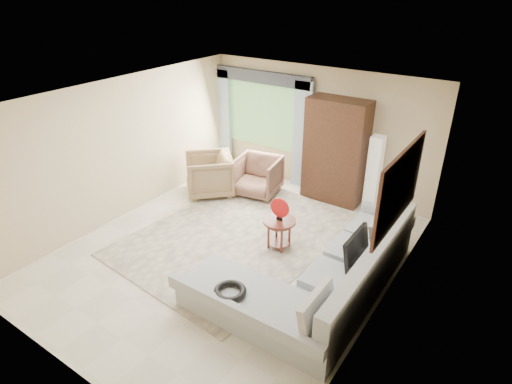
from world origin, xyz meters
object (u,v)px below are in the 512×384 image
Objects in this scene: floor_lamp at (374,173)px; armchair_right at (257,176)px; potted_plant at (229,160)px; sectional_sofa at (324,281)px; tv_screen at (357,248)px; armchair_left at (209,175)px; armoire at (336,151)px; coffee_table at (279,233)px.

armchair_right is at bearing -161.00° from floor_lamp.
armchair_right is 1.45m from potted_plant.
tv_screen is (0.27, 0.41, 0.44)m from sectional_sofa.
armchair_left is 1.01m from armchair_right.
sectional_sofa reaches higher than armchair_left.
tv_screen is at bearing 56.77° from sectional_sofa.
potted_plant is at bearing 154.73° from armchair_left.
armoire reaches higher than armchair_left.
armchair_left is 2.64m from armoire.
armchair_left reaches higher than coffee_table.
armchair_right is 0.60× the size of floor_lamp.
armchair_right is (-1.45, 1.49, 0.12)m from coffee_table.
tv_screen is 2.64m from floor_lamp.
sectional_sofa reaches higher than coffee_table.
floor_lamp is (-0.70, 2.55, 0.03)m from tv_screen.
armchair_right is 0.43× the size of armoire.
armchair_right is at bearing -153.53° from armoire.
sectional_sofa is 3.63× the size of armchair_left.
coffee_table is 2.08m from armchair_right.
tv_screen reaches higher than armchair_left.
armoire is (-0.04, 2.19, 0.76)m from coffee_table.
armoire is at bearing -175.71° from floor_lamp.
armchair_left is at bearing -70.73° from potted_plant.
armoire reaches higher than armchair_right.
armchair_right reaches higher than coffee_table.
armchair_left is at bearing -151.00° from armoire.
tv_screen is 4.87m from potted_plant.
floor_lamp reaches higher than coffee_table.
armoire is at bearing 16.18° from armchair_right.
tv_screen is at bearing -58.94° from armoire.
armoire is at bearing 121.06° from tv_screen.
armoire is at bearing 0.60° from potted_plant.
sectional_sofa reaches higher than potted_plant.
armchair_right is at bearing 134.17° from coffee_table.
floor_lamp reaches higher than armchair_right.
sectional_sofa is 3.03m from floor_lamp.
floor_lamp is at bearing 98.33° from sectional_sofa.
potted_plant is (-2.72, 2.16, -0.05)m from coffee_table.
coffee_table is at bearing -108.60° from floor_lamp.
floor_lamp reaches higher than potted_plant.
armoire is at bearing 113.06° from sectional_sofa.
sectional_sofa is at bearing -123.23° from tv_screen.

